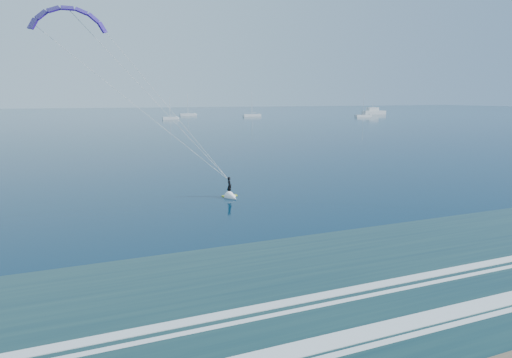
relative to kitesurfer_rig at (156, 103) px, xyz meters
The scene contains 6 objects.
kitesurfer_rig is the anchor object (origin of this frame).
motor_yacht 243.81m from the kitesurfer_rig, 48.05° to the left, with size 14.75×3.93×6.13m.
sailboat_3 171.37m from the kitesurfer_rig, 77.10° to the left, with size 7.05×2.40×10.02m.
sailboat_4 213.85m from the kitesurfer_rig, 74.57° to the left, with size 8.99×2.40×12.19m.
sailboat_5 202.13m from the kitesurfer_rig, 64.94° to the left, with size 9.74×2.40×13.15m.
sailboat_6 203.36m from the kitesurfer_rig, 48.57° to the left, with size 8.99×2.40×12.14m.
Camera 1 is at (-15.14, -9.38, 10.10)m, focal length 32.00 mm.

